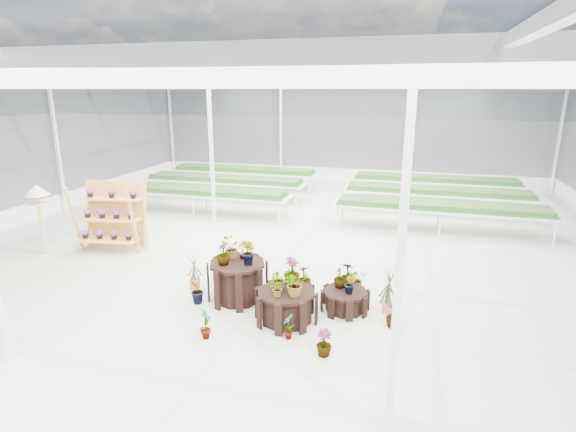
% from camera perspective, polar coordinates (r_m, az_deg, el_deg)
% --- Properties ---
extents(ground_plane, '(24.00, 24.00, 0.00)m').
position_cam_1_polar(ground_plane, '(10.30, -3.18, -8.27)').
color(ground_plane, gray).
rests_on(ground_plane, ground).
extents(greenhouse_shell, '(18.00, 24.00, 4.50)m').
position_cam_1_polar(greenhouse_shell, '(9.60, -3.38, 4.09)').
color(greenhouse_shell, white).
rests_on(greenhouse_shell, ground).
extents(steel_frame, '(18.00, 24.00, 4.50)m').
position_cam_1_polar(steel_frame, '(9.60, -3.38, 4.09)').
color(steel_frame, silver).
rests_on(steel_frame, ground).
extents(nursery_benches, '(16.00, 7.00, 0.84)m').
position_cam_1_polar(nursery_benches, '(16.81, 4.59, 2.79)').
color(nursery_benches, silver).
rests_on(nursery_benches, ground).
extents(plinth_tall, '(1.55, 1.55, 0.82)m').
position_cam_1_polar(plinth_tall, '(9.36, -6.39, -8.18)').
color(plinth_tall, black).
rests_on(plinth_tall, ground).
extents(plinth_mid, '(1.18, 1.18, 0.60)m').
position_cam_1_polar(plinth_mid, '(8.54, -0.23, -11.33)').
color(plinth_mid, black).
rests_on(plinth_mid, ground).
extents(plinth_low, '(1.17, 1.17, 0.41)m').
position_cam_1_polar(plinth_low, '(9.02, 7.23, -10.59)').
color(plinth_low, black).
rests_on(plinth_low, ground).
extents(shelf_rack, '(1.83, 1.15, 1.82)m').
position_cam_1_polar(shelf_rack, '(12.88, -21.64, -0.11)').
color(shelf_rack, '#C58A3E').
rests_on(shelf_rack, ground).
extents(bird_table, '(0.54, 0.54, 1.84)m').
position_cam_1_polar(bird_table, '(13.41, -28.88, -0.33)').
color(bird_table, tan).
rests_on(bird_table, ground).
extents(nursery_plants, '(4.63, 3.14, 1.36)m').
position_cam_1_polar(nursery_plants, '(8.93, 0.18, -8.10)').
color(nursery_plants, '#28461C').
rests_on(nursery_plants, ground).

